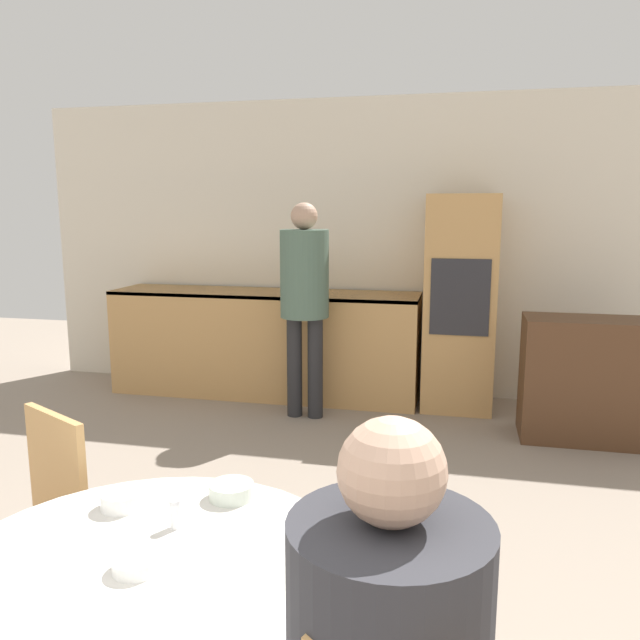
{
  "coord_description": "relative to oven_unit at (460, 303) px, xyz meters",
  "views": [
    {
      "loc": [
        0.67,
        -0.13,
        1.65
      ],
      "look_at": [
        -0.03,
        2.97,
        1.08
      ],
      "focal_mm": 35.0,
      "sensor_mm": 36.0,
      "label": 1
    }
  ],
  "objects": [
    {
      "name": "sideboard",
      "position": [
        0.92,
        -0.59,
        -0.44
      ],
      "size": [
        0.93,
        0.45,
        0.89
      ],
      "color": "#51331E",
      "rests_on": "ground_plane"
    },
    {
      "name": "kitchen_counter",
      "position": [
        -1.69,
        -0.01,
        -0.4
      ],
      "size": [
        2.73,
        0.6,
        0.93
      ],
      "color": "tan",
      "rests_on": "ground_plane"
    },
    {
      "name": "chair_far_left",
      "position": [
        -1.46,
        -3.41,
        -0.37
      ],
      "size": [
        0.54,
        0.54,
        0.92
      ],
      "rotation": [
        0.0,
        0.0,
        5.8
      ],
      "color": "tan",
      "rests_on": "ground_plane"
    },
    {
      "name": "person_standing",
      "position": [
        -1.18,
        -0.54,
        0.16
      ],
      "size": [
        0.38,
        0.38,
        1.7
      ],
      "color": "#262628",
      "rests_on": "ground_plane"
    },
    {
      "name": "bowl_near",
      "position": [
        -1.0,
        -3.58,
        -0.13
      ],
      "size": [
        0.13,
        0.13,
        0.05
      ],
      "color": "white",
      "rests_on": "dining_table"
    },
    {
      "name": "bowl_centre",
      "position": [
        -0.69,
        -3.45,
        -0.13
      ],
      "size": [
        0.14,
        0.14,
        0.05
      ],
      "color": "silver",
      "rests_on": "dining_table"
    },
    {
      "name": "wall_back",
      "position": [
        -0.68,
        0.34,
        0.42
      ],
      "size": [
        6.45,
        0.05,
        2.6
      ],
      "color": "silver",
      "rests_on": "ground_plane"
    },
    {
      "name": "bowl_far",
      "position": [
        -0.78,
        -3.88,
        -0.13
      ],
      "size": [
        0.12,
        0.12,
        0.04
      ],
      "color": "white",
      "rests_on": "dining_table"
    },
    {
      "name": "oven_unit",
      "position": [
        0.0,
        0.0,
        0.0
      ],
      "size": [
        0.57,
        0.59,
        1.76
      ],
      "color": "tan",
      "rests_on": "ground_plane"
    },
    {
      "name": "salt_shaker",
      "position": [
        -0.78,
        -3.66,
        -0.11
      ],
      "size": [
        0.03,
        0.03,
        0.09
      ],
      "color": "white",
      "rests_on": "dining_table"
    }
  ]
}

